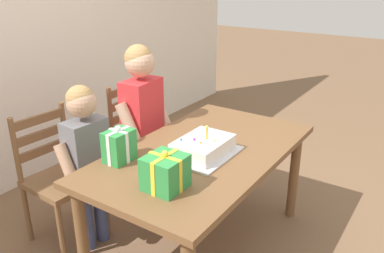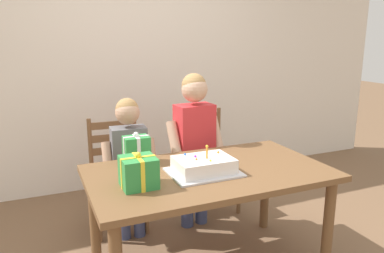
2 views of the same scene
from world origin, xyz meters
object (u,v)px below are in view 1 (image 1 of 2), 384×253
Objects in this scene: birthday_cake at (203,147)px; child_older at (142,114)px; chair_right at (141,136)px; dining_table at (203,163)px; child_younger at (87,153)px; gift_box_red_large at (119,146)px; gift_box_beside_cake at (165,172)px; chair_left at (59,177)px.

child_older is (0.23, 0.67, 0.01)m from birthday_cake.
birthday_cake reaches higher than chair_right.
birthday_cake reaches higher than dining_table.
dining_table is 0.74m from child_younger.
gift_box_red_large reaches higher than gift_box_beside_cake.
child_older is at bearing -134.97° from chair_right.
birthday_cake is 0.48× the size of chair_left.
gift_box_red_large is 0.17× the size of child_older.
chair_right is at bearing 34.40° from gift_box_red_large.
gift_box_red_large is 0.24× the size of chair_right.
birthday_cake is 0.50m from gift_box_red_large.
chair_right is 0.71× the size of child_older.
chair_left is at bearing 85.96° from gift_box_beside_cake.
child_older is at bearing -22.85° from chair_left.
child_older is (0.67, 0.72, -0.03)m from gift_box_beside_cake.
child_younger reaches higher than chair_left.
gift_box_beside_cake is (-0.10, -0.41, -0.01)m from gift_box_red_large.
gift_box_beside_cake is 0.19× the size of child_younger.
child_older reaches higher than dining_table.
chair_left is at bearing 180.00° from chair_right.
chair_left is (-0.03, 0.56, -0.36)m from gift_box_red_large.
chair_right is 0.81× the size of child_younger.
gift_box_beside_cake is at bearing -173.62° from birthday_cake.
chair_left is at bearing 93.09° from gift_box_red_large.
chair_left is at bearing 115.61° from dining_table.
child_younger is (-0.80, -0.25, 0.22)m from chair_right.
child_younger is (-0.55, 0.00, -0.10)m from child_older.
gift_box_red_large reaches higher than chair_right.
dining_table is at bearing 9.77° from gift_box_beside_cake.
dining_table is 1.00m from chair_right.
gift_box_beside_cake is (-0.50, -0.09, 0.18)m from dining_table.
child_older is (-0.25, -0.25, 0.33)m from chair_right.
gift_box_red_large is 0.67m from chair_left.
child_older reaches higher than gift_box_beside_cake.
child_older is (0.17, 0.64, 0.15)m from dining_table.
child_younger reaches higher than gift_box_red_large.
gift_box_red_large is at bearing -86.91° from chair_left.
gift_box_beside_cake is at bearing -99.40° from child_younger.
gift_box_red_large is 0.20× the size of child_younger.
gift_box_beside_cake reaches higher than chair_right.
chair_right is at bearing -0.00° from chair_left.
child_younger is at bearing 115.39° from birthday_cake.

